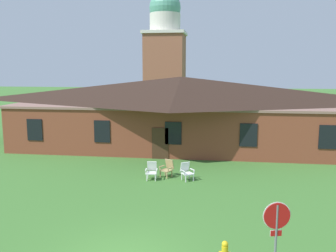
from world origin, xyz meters
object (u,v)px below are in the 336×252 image
lawn_chair_by_porch (152,170)px  lawn_chair_left_end (187,171)px  lawn_chair_near_door (167,168)px  stop_sign (276,225)px

lawn_chair_by_porch → lawn_chair_left_end: size_ratio=1.00×
lawn_chair_near_door → lawn_chair_left_end: bearing=-23.2°
stop_sign → lawn_chair_by_porch: stop_sign is taller
stop_sign → lawn_chair_left_end: 9.59m
stop_sign → lawn_chair_by_porch: size_ratio=2.40×
lawn_chair_left_end → stop_sign: bearing=-69.6°
lawn_chair_near_door → lawn_chair_left_end: 1.20m
stop_sign → lawn_chair_left_end: bearing=110.4°
lawn_chair_by_porch → lawn_chair_near_door: same height
stop_sign → lawn_chair_by_porch: (-5.21, 8.80, -1.11)m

